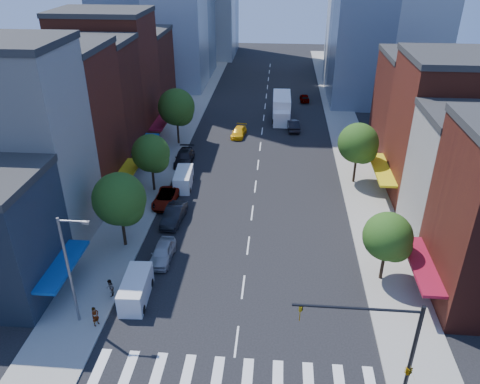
# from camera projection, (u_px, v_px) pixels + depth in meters

# --- Properties ---
(ground) EXTENTS (220.00, 220.00, 0.00)m
(ground) POSITION_uv_depth(u_px,v_px,m) (237.00, 341.00, 33.52)
(ground) COLOR black
(ground) RESTS_ON ground
(sidewalk_left) EXTENTS (5.00, 120.00, 0.15)m
(sidewalk_left) POSITION_uv_depth(u_px,v_px,m) (178.00, 133.00, 69.48)
(sidewalk_left) COLOR gray
(sidewalk_left) RESTS_ON ground
(sidewalk_right) EXTENTS (5.00, 120.00, 0.15)m
(sidewalk_right) POSITION_uv_depth(u_px,v_px,m) (348.00, 138.00, 67.61)
(sidewalk_right) COLOR gray
(sidewalk_right) RESTS_ON ground
(crosswalk) EXTENTS (19.00, 3.00, 0.01)m
(crosswalk) POSITION_uv_depth(u_px,v_px,m) (232.00, 376.00, 30.89)
(crosswalk) COLOR silver
(crosswalk) RESTS_ON ground
(bldg_left_1) EXTENTS (12.00, 8.00, 18.00)m
(bldg_left_1) POSITION_uv_depth(u_px,v_px,m) (13.00, 150.00, 41.33)
(bldg_left_1) COLOR beige
(bldg_left_1) RESTS_ON ground
(bldg_left_2) EXTENTS (12.00, 9.00, 16.00)m
(bldg_left_2) POSITION_uv_depth(u_px,v_px,m) (56.00, 127.00, 49.26)
(bldg_left_2) COLOR maroon
(bldg_left_2) RESTS_ON ground
(bldg_left_3) EXTENTS (12.00, 8.00, 15.00)m
(bldg_left_3) POSITION_uv_depth(u_px,v_px,m) (87.00, 106.00, 56.95)
(bldg_left_3) COLOR #4A1912
(bldg_left_3) RESTS_ON ground
(bldg_left_4) EXTENTS (12.00, 9.00, 17.00)m
(bldg_left_4) POSITION_uv_depth(u_px,v_px,m) (109.00, 80.00, 63.92)
(bldg_left_4) COLOR maroon
(bldg_left_4) RESTS_ON ground
(bldg_left_5) EXTENTS (12.00, 10.00, 13.00)m
(bldg_left_5) POSITION_uv_depth(u_px,v_px,m) (131.00, 77.00, 73.20)
(bldg_left_5) COLOR #4A1912
(bldg_left_5) RESTS_ON ground
(bldg_right_2) EXTENTS (12.00, 10.00, 15.00)m
(bldg_right_2) POSITION_uv_depth(u_px,v_px,m) (455.00, 132.00, 49.42)
(bldg_right_2) COLOR maroon
(bldg_right_2) RESTS_ON ground
(bldg_right_3) EXTENTS (12.00, 10.00, 13.00)m
(bldg_right_3) POSITION_uv_depth(u_px,v_px,m) (428.00, 110.00, 58.66)
(bldg_right_3) COLOR #4A1912
(bldg_right_3) RESTS_ON ground
(traffic_signal) EXTENTS (7.24, 2.24, 8.00)m
(traffic_signal) POSITION_uv_depth(u_px,v_px,m) (401.00, 359.00, 26.85)
(traffic_signal) COLOR black
(traffic_signal) RESTS_ON sidewalk_right
(streetlight) EXTENTS (2.25, 0.25, 9.00)m
(streetlight) POSITION_uv_depth(u_px,v_px,m) (70.00, 265.00, 32.77)
(streetlight) COLOR slate
(streetlight) RESTS_ON sidewalk_left
(tree_left_near) EXTENTS (4.80, 4.80, 7.30)m
(tree_left_near) POSITION_uv_depth(u_px,v_px,m) (121.00, 201.00, 41.63)
(tree_left_near) COLOR black
(tree_left_near) RESTS_ON sidewalk_left
(tree_left_mid) EXTENTS (4.20, 4.20, 6.65)m
(tree_left_mid) POSITION_uv_depth(u_px,v_px,m) (152.00, 155.00, 51.43)
(tree_left_mid) COLOR black
(tree_left_mid) RESTS_ON sidewalk_left
(tree_left_far) EXTENTS (5.00, 5.00, 7.75)m
(tree_left_far) POSITION_uv_depth(u_px,v_px,m) (177.00, 109.00, 63.38)
(tree_left_far) COLOR black
(tree_left_far) RESTS_ON sidewalk_left
(tree_right_near) EXTENTS (4.00, 4.00, 6.20)m
(tree_right_near) POSITION_uv_depth(u_px,v_px,m) (389.00, 239.00, 37.60)
(tree_right_near) COLOR black
(tree_right_near) RESTS_ON sidewalk_right
(tree_right_far) EXTENTS (4.60, 4.60, 7.20)m
(tree_right_far) POSITION_uv_depth(u_px,v_px,m) (359.00, 145.00, 53.06)
(tree_right_far) COLOR black
(tree_right_far) RESTS_ON sidewalk_right
(parked_car_front) EXTENTS (1.86, 4.49, 1.52)m
(parked_car_front) POSITION_uv_depth(u_px,v_px,m) (162.00, 252.00, 41.76)
(parked_car_front) COLOR #A5A5AA
(parked_car_front) RESTS_ON ground
(parked_car_second) EXTENTS (2.06, 4.97, 1.60)m
(parked_car_second) POSITION_uv_depth(u_px,v_px,m) (174.00, 215.00, 47.43)
(parked_car_second) COLOR black
(parked_car_second) RESTS_ON ground
(parked_car_third) EXTENTS (2.36, 4.96, 1.37)m
(parked_car_third) POSITION_uv_depth(u_px,v_px,m) (166.00, 198.00, 50.71)
(parked_car_third) COLOR #999999
(parked_car_third) RESTS_ON ground
(parked_car_rear) EXTENTS (2.44, 5.52, 1.58)m
(parked_car_rear) POSITION_uv_depth(u_px,v_px,m) (184.00, 158.00, 59.89)
(parked_car_rear) COLOR black
(parked_car_rear) RESTS_ON ground
(cargo_van_near) EXTENTS (2.11, 4.76, 1.99)m
(cargo_van_near) POSITION_uv_depth(u_px,v_px,m) (136.00, 290.00, 36.95)
(cargo_van_near) COLOR silver
(cargo_van_near) RESTS_ON ground
(cargo_van_far) EXTENTS (2.13, 4.70, 1.96)m
(cargo_van_far) POSITION_uv_depth(u_px,v_px,m) (183.00, 180.00, 53.99)
(cargo_van_far) COLOR white
(cargo_van_far) RESTS_ON ground
(taxi) EXTENTS (2.33, 4.61, 1.28)m
(taxi) POSITION_uv_depth(u_px,v_px,m) (239.00, 132.00, 68.27)
(taxi) COLOR #F5B40C
(taxi) RESTS_ON ground
(traffic_car_oncoming) EXTENTS (2.21, 4.87, 1.55)m
(traffic_car_oncoming) POSITION_uv_depth(u_px,v_px,m) (293.00, 125.00, 70.46)
(traffic_car_oncoming) COLOR black
(traffic_car_oncoming) RESTS_ON ground
(traffic_car_far) EXTENTS (1.66, 3.89, 1.31)m
(traffic_car_far) POSITION_uv_depth(u_px,v_px,m) (305.00, 98.00, 83.05)
(traffic_car_far) COLOR #999999
(traffic_car_far) RESTS_ON ground
(box_truck) EXTENTS (2.94, 9.14, 3.67)m
(box_truck) POSITION_uv_depth(u_px,v_px,m) (282.00, 108.00, 74.46)
(box_truck) COLOR white
(box_truck) RESTS_ON ground
(pedestrian_near) EXTENTS (0.63, 0.72, 1.65)m
(pedestrian_near) POSITION_uv_depth(u_px,v_px,m) (95.00, 316.00, 34.39)
(pedestrian_near) COLOR #999999
(pedestrian_near) RESTS_ON sidewalk_left
(pedestrian_far) EXTENTS (0.75, 0.86, 1.52)m
(pedestrian_far) POSITION_uv_depth(u_px,v_px,m) (110.00, 288.00, 37.28)
(pedestrian_far) COLOR #999999
(pedestrian_far) RESTS_ON sidewalk_left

